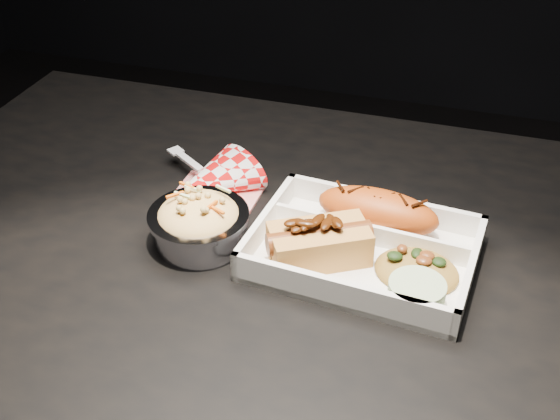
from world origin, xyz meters
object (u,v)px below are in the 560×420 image
object	(u,v)px
fried_pastry	(378,211)
napkin_fork	(212,181)
food_tray	(363,252)
dining_table	(320,332)
foil_coleslaw_cup	(199,221)
hotdog	(319,241)

from	to	relation	value
fried_pastry	napkin_fork	xyz separation A→B (m)	(-0.22, 0.03, -0.02)
fried_pastry	food_tray	bearing A→B (deg)	-94.83
dining_table	fried_pastry	size ratio (longest dim) A/B	8.10
fried_pastry	foil_coleslaw_cup	size ratio (longest dim) A/B	1.24
fried_pastry	dining_table	bearing A→B (deg)	-113.86
fried_pastry	foil_coleslaw_cup	distance (m)	0.21
fried_pastry	hotdog	size ratio (longest dim) A/B	1.18
dining_table	napkin_fork	bearing A→B (deg)	146.56
food_tray	napkin_fork	xyz separation A→B (m)	(-0.22, 0.08, 0.01)
dining_table	fried_pastry	distance (m)	0.16
fried_pastry	hotdog	xyz separation A→B (m)	(-0.05, -0.08, 0.00)
dining_table	food_tray	world-z (taller)	food_tray
hotdog	foil_coleslaw_cup	bearing A→B (deg)	150.90
dining_table	napkin_fork	world-z (taller)	napkin_fork
dining_table	food_tray	xyz separation A→B (m)	(0.04, 0.04, 0.10)
food_tray	hotdog	distance (m)	0.06
fried_pastry	napkin_fork	size ratio (longest dim) A/B	0.93
dining_table	hotdog	world-z (taller)	hotdog
napkin_fork	hotdog	bearing A→B (deg)	3.57
napkin_fork	food_tray	bearing A→B (deg)	14.36
dining_table	fried_pastry	world-z (taller)	fried_pastry
dining_table	food_tray	size ratio (longest dim) A/B	4.54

